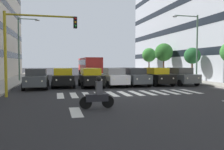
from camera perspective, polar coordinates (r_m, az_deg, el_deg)
The scene contains 18 objects.
ground_plane at distance 16.83m, azimuth 4.50°, elevation -4.53°, with size 180.00×180.00×0.00m, color #262628.
crosswalk_markings at distance 16.83m, azimuth 4.50°, elevation -4.52°, with size 10.35×2.80×0.01m.
lane_arrow_1 at distance 10.61m, azimuth -8.93°, elevation -9.01°, with size 0.50×2.20×0.01m, color silver.
car_0 at distance 24.28m, azimuth 16.53°, elevation -0.23°, with size 2.02×4.44×1.72m.
car_1 at distance 23.40m, azimuth 11.08°, elevation -0.28°, with size 2.02×4.44×1.72m.
car_2 at distance 22.50m, azimuth 5.66°, elevation -0.37°, with size 2.02×4.44×1.72m.
car_3 at distance 21.83m, azimuth 0.54°, elevation -0.46°, with size 2.02×4.44×1.72m.
car_4 at distance 21.20m, azimuth -5.28°, elevation -0.57°, with size 2.02×4.44×1.72m.
car_5 at distance 21.73m, azimuth -12.09°, elevation -0.54°, with size 2.02×4.44×1.72m.
car_6 at distance 20.91m, azimuth -18.16°, elevation -0.76°, with size 2.02×4.44×1.72m.
bus_behind_traffic at distance 38.06m, azimuth -5.63°, elevation 2.48°, with size 2.78×10.50×3.00m.
motorcycle_with_rider at distance 11.21m, azimuth -3.60°, elevation -5.00°, with size 1.70×0.37×1.57m.
traffic_light_gantry at distance 16.15m, azimuth -20.19°, elevation 8.22°, with size 4.66×0.36×5.50m.
street_lamp_left at distance 25.96m, azimuth 19.38°, elevation 7.90°, with size 3.01×0.28×7.08m.
street_lamp_right at distance 28.96m, azimuth -21.33°, elevation 7.46°, with size 2.47×0.28×7.30m.
street_tree_1 at distance 28.51m, azimuth 19.23°, elevation 4.48°, with size 1.89×1.89×3.84m.
street_tree_2 at distance 34.35m, azimuth 12.68°, elevation 5.48°, with size 2.59×2.59×4.89m.
street_tree_3 at distance 39.07m, azimuth 9.15°, elevation 4.88°, with size 2.32×2.32×4.53m.
Camera 1 is at (5.23, 15.85, 2.21)m, focal length 36.99 mm.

